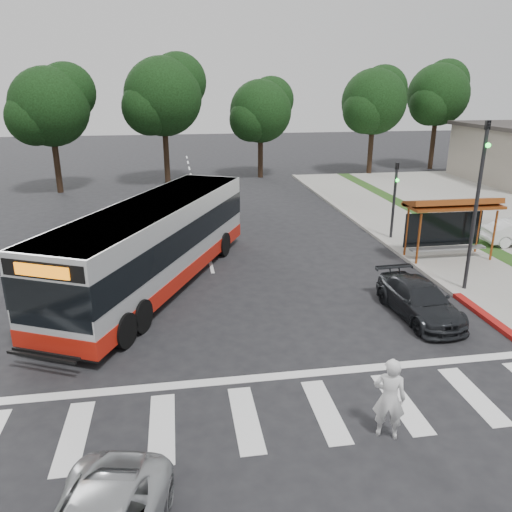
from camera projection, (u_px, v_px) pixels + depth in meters
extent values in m
plane|color=black|center=(225.00, 326.00, 16.76)|extent=(140.00, 140.00, 0.00)
cube|color=gray|center=(420.00, 240.00, 25.87)|extent=(4.00, 40.00, 0.12)
cube|color=#9E9991|center=(384.00, 241.00, 25.57)|extent=(0.30, 40.00, 0.15)
cube|color=maroon|center=(506.00, 331.00, 16.23)|extent=(0.32, 6.00, 0.15)
cube|color=silver|center=(246.00, 419.00, 12.09)|extent=(18.00, 2.60, 0.01)
cylinder|color=#8F4217|center=(419.00, 239.00, 21.82)|extent=(0.10, 0.10, 2.30)
cylinder|color=#8F4217|center=(494.00, 236.00, 22.36)|extent=(0.10, 0.10, 2.30)
cylinder|color=#8F4217|center=(406.00, 232.00, 22.94)|extent=(0.10, 0.10, 2.30)
cylinder|color=#8F4217|center=(478.00, 228.00, 23.48)|extent=(0.10, 0.10, 2.30)
cube|color=#8F4217|center=(453.00, 206.00, 22.23)|extent=(4.20, 1.60, 0.12)
cube|color=#8F4217|center=(453.00, 202.00, 22.23)|extent=(4.20, 1.32, 0.51)
cube|color=black|center=(443.00, 229.00, 23.19)|extent=(3.80, 0.06, 1.60)
cube|color=gray|center=(448.00, 248.00, 22.88)|extent=(3.60, 0.40, 0.08)
cylinder|color=black|center=(476.00, 210.00, 18.56)|extent=(0.14, 0.14, 6.50)
imported|color=black|center=(487.00, 135.00, 17.66)|extent=(0.16, 0.20, 1.00)
sphere|color=#19E533|center=(488.00, 145.00, 17.61)|extent=(0.18, 0.18, 0.18)
cylinder|color=black|center=(394.00, 202.00, 25.50)|extent=(0.14, 0.14, 4.00)
imported|color=black|center=(397.00, 173.00, 25.01)|extent=(0.16, 0.20, 1.00)
sphere|color=#19E533|center=(397.00, 180.00, 24.96)|extent=(0.18, 0.18, 0.18)
cylinder|color=black|center=(370.00, 148.00, 44.58)|extent=(0.44, 0.44, 4.40)
sphere|color=black|center=(374.00, 102.00, 43.28)|extent=(5.60, 5.60, 5.60)
sphere|color=black|center=(383.00, 89.00, 43.91)|extent=(4.20, 4.20, 4.20)
sphere|color=black|center=(366.00, 111.00, 42.70)|extent=(3.92, 3.92, 3.92)
cylinder|color=black|center=(433.00, 143.00, 47.47)|extent=(0.44, 0.44, 4.84)
sphere|color=black|center=(438.00, 95.00, 46.04)|extent=(5.60, 5.60, 5.60)
sphere|color=black|center=(446.00, 82.00, 46.63)|extent=(4.20, 4.20, 4.20)
sphere|color=black|center=(431.00, 104.00, 45.49)|extent=(3.92, 3.92, 3.92)
cylinder|color=black|center=(166.00, 154.00, 39.94)|extent=(0.44, 0.44, 4.84)
sphere|color=black|center=(163.00, 97.00, 38.51)|extent=(6.00, 6.00, 6.00)
sphere|color=black|center=(178.00, 82.00, 39.18)|extent=(4.50, 4.50, 4.50)
sphere|color=black|center=(149.00, 108.00, 37.90)|extent=(4.20, 4.20, 4.20)
cylinder|color=black|center=(260.00, 154.00, 43.16)|extent=(0.44, 0.44, 3.96)
sphere|color=black|center=(261.00, 111.00, 42.00)|extent=(5.20, 5.20, 5.20)
sphere|color=black|center=(271.00, 100.00, 42.59)|extent=(3.90, 3.90, 3.90)
sphere|color=black|center=(251.00, 120.00, 41.46)|extent=(3.64, 3.64, 3.64)
cylinder|color=black|center=(57.00, 163.00, 36.93)|extent=(0.44, 0.44, 4.40)
sphere|color=black|center=(50.00, 107.00, 35.63)|extent=(5.60, 5.60, 5.60)
sphere|color=black|center=(67.00, 92.00, 36.26)|extent=(4.20, 4.20, 4.20)
sphere|color=black|center=(34.00, 118.00, 35.06)|extent=(3.92, 3.92, 3.92)
imported|color=silver|center=(389.00, 398.00, 11.20)|extent=(0.86, 0.74, 2.00)
imported|color=black|center=(419.00, 300.00, 17.29)|extent=(1.94, 4.29, 1.22)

